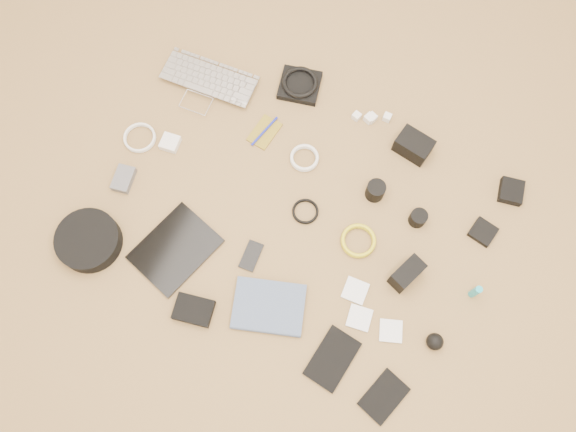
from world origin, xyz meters
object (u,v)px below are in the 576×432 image
at_px(phone, 251,256).
at_px(tablet, 175,249).
at_px(dslr_camera, 414,146).
at_px(headphone_case, 89,241).
at_px(laptop, 204,90).
at_px(paperback, 265,333).

bearing_deg(phone, tablet, -163.69).
height_order(dslr_camera, headphone_case, dslr_camera).
bearing_deg(phone, laptop, 128.08).
xyz_separation_m(phone, paperback, (0.17, -0.22, 0.01)).
distance_m(laptop, dslr_camera, 0.84).
bearing_deg(paperback, tablet, 54.93).
distance_m(laptop, tablet, 0.65).
height_order(laptop, headphone_case, headphone_case).
bearing_deg(laptop, headphone_case, -99.24).
xyz_separation_m(laptop, paperback, (0.64, -0.73, -0.00)).
xyz_separation_m(tablet, headphone_case, (-0.28, -0.11, 0.02)).
distance_m(tablet, phone, 0.27).
bearing_deg(dslr_camera, tablet, -120.45).
relative_size(laptop, headphone_case, 1.65).
bearing_deg(paperback, headphone_case, 70.32).
height_order(phone, headphone_case, headphone_case).
xyz_separation_m(dslr_camera, paperback, (-0.19, -0.86, -0.03)).
height_order(laptop, tablet, laptop).
xyz_separation_m(headphone_case, paperback, (0.70, -0.01, -0.02)).
distance_m(dslr_camera, phone, 0.73).
bearing_deg(laptop, dslr_camera, 4.39).
xyz_separation_m(tablet, phone, (0.25, 0.10, -0.00)).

